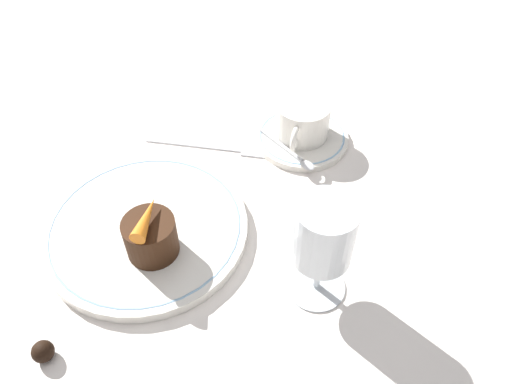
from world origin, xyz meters
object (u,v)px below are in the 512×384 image
(fork, at_px, (225,148))
(coffee_cup, at_px, (302,119))
(wine_glass, at_px, (323,239))
(dinner_plate, at_px, (146,229))
(dessert_cake, at_px, (151,237))

(fork, bearing_deg, coffee_cup, 117.71)
(wine_glass, bearing_deg, dinner_plate, -94.44)
(dinner_plate, relative_size, fork, 1.29)
(dessert_cake, bearing_deg, dinner_plate, -140.32)
(dinner_plate, xyz_separation_m, fork, (-0.17, 0.04, -0.01))
(dinner_plate, relative_size, wine_glass, 1.86)
(coffee_cup, relative_size, fork, 0.54)
(dinner_plate, distance_m, coffee_cup, 0.27)
(dinner_plate, bearing_deg, dessert_cake, 39.68)
(wine_glass, relative_size, fork, 0.69)
(coffee_cup, xyz_separation_m, dessert_cake, (0.26, -0.12, 0.00))
(coffee_cup, bearing_deg, fork, -62.29)
(fork, bearing_deg, dessert_cake, -4.83)
(coffee_cup, relative_size, wine_glass, 0.78)
(dessert_cake, bearing_deg, fork, 175.17)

